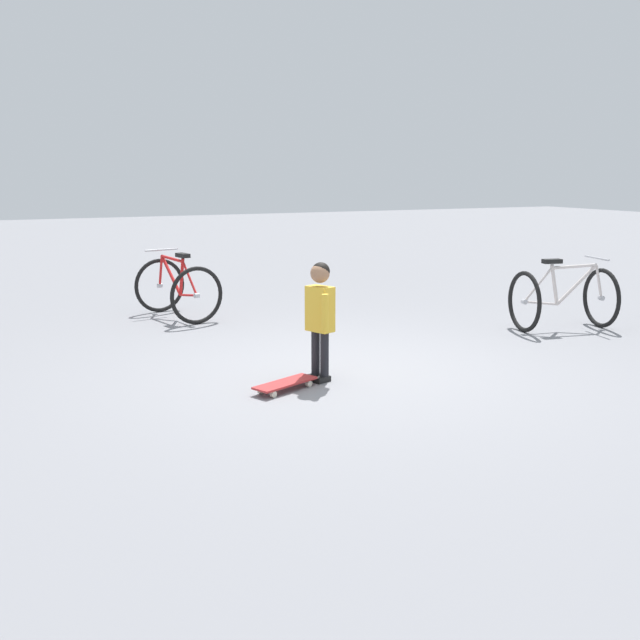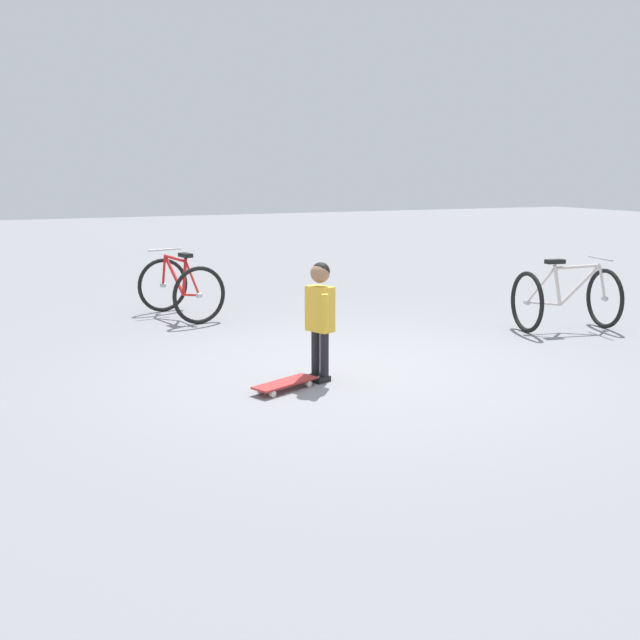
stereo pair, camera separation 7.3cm
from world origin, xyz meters
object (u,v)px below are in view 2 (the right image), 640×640
(skateboard, at_px, (285,383))
(bicycle_mid, at_px, (180,288))
(bicycle_far, at_px, (567,298))
(child_person, at_px, (320,308))

(skateboard, height_order, bicycle_mid, bicycle_mid)
(skateboard, xyz_separation_m, bicycle_mid, (3.54, 0.00, 0.32))
(bicycle_mid, xyz_separation_m, bicycle_far, (-2.63, -3.92, 0.00))
(child_person, distance_m, bicycle_far, 3.61)
(bicycle_far, bearing_deg, bicycle_mid, 56.11)
(child_person, relative_size, skateboard, 1.67)
(skateboard, distance_m, bicycle_far, 4.04)
(bicycle_mid, relative_size, bicycle_far, 1.01)
(bicycle_far, bearing_deg, skateboard, 103.10)
(child_person, xyz_separation_m, bicycle_mid, (3.39, 0.40, -0.28))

